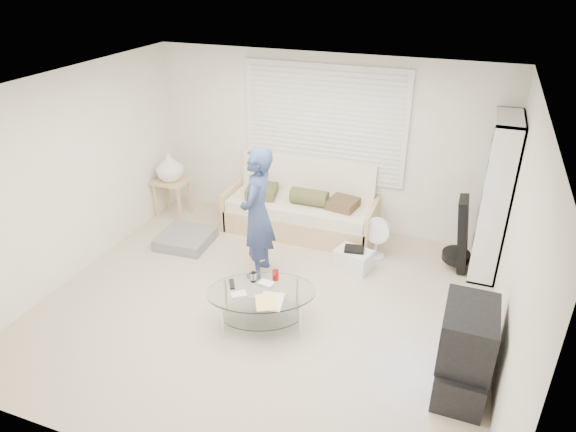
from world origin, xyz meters
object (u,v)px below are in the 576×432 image
at_px(bookshelf, 494,198).
at_px(coffee_table, 261,298).
at_px(futon_sofa, 301,209).
at_px(tv_unit, 464,351).

relative_size(bookshelf, coffee_table, 1.48).
distance_m(futon_sofa, coffee_table, 2.21).
xyz_separation_m(tv_unit, coffee_table, (-2.10, 0.21, -0.09)).
bearing_deg(bookshelf, tv_unit, -93.19).
relative_size(bookshelf, tv_unit, 2.25).
distance_m(futon_sofa, tv_unit, 3.39).
relative_size(futon_sofa, tv_unit, 2.40).
height_order(bookshelf, coffee_table, bookshelf).
distance_m(tv_unit, coffee_table, 2.11).
relative_size(tv_unit, coffee_table, 0.66).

